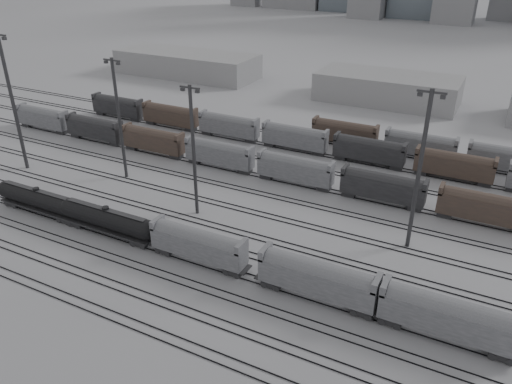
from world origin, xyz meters
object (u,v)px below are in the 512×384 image
at_px(tank_car_a, 38,199).
at_px(tank_car_b, 107,219).
at_px(hopper_car_c, 449,316).
at_px(light_mast_c, 193,149).
at_px(hopper_car_a, 198,243).
at_px(hopper_car_b, 318,277).
at_px(light_mast_a, 12,100).

relative_size(tank_car_a, tank_car_b, 0.97).
relative_size(hopper_car_c, light_mast_c, 0.70).
bearing_deg(hopper_car_a, hopper_car_c, 0.00).
xyz_separation_m(hopper_car_b, hopper_car_c, (16.17, 0.00, -0.01)).
bearing_deg(tank_car_a, hopper_car_b, 0.00).
bearing_deg(light_mast_a, hopper_car_c, -8.29).
bearing_deg(tank_car_b, light_mast_a, 159.60).
bearing_deg(tank_car_a, hopper_car_c, 0.00).
relative_size(hopper_car_b, light_mast_a, 0.58).
xyz_separation_m(light_mast_a, light_mast_c, (42.19, -0.03, -2.56)).
bearing_deg(hopper_car_a, tank_car_a, 180.00).
height_order(tank_car_a, light_mast_a, light_mast_a).
relative_size(hopper_car_a, light_mast_c, 0.66).
bearing_deg(hopper_car_c, tank_car_a, 180.00).
xyz_separation_m(tank_car_b, light_mast_c, (8.81, 12.38, 9.23)).
height_order(light_mast_a, light_mast_c, light_mast_a).
xyz_separation_m(tank_car_a, hopper_car_b, (51.11, 0.00, 0.85)).
height_order(tank_car_a, light_mast_c, light_mast_c).
bearing_deg(hopper_car_b, hopper_car_a, 180.00).
xyz_separation_m(tank_car_a, hopper_car_a, (32.74, 0.00, 0.66)).
distance_m(tank_car_a, hopper_car_c, 67.29).
bearing_deg(hopper_car_c, hopper_car_a, 180.00).
bearing_deg(light_mast_a, tank_car_a, -34.71).
xyz_separation_m(tank_car_a, hopper_car_c, (67.28, 0.00, 0.84)).
distance_m(tank_car_a, hopper_car_b, 51.12).
bearing_deg(tank_car_a, light_mast_c, 27.04).
distance_m(hopper_car_c, light_mast_a, 86.81).
xyz_separation_m(tank_car_b, hopper_car_b, (35.66, 0.00, 0.76)).
distance_m(light_mast_a, light_mast_c, 42.27).
distance_m(tank_car_a, hopper_car_a, 32.75).
bearing_deg(light_mast_c, hopper_car_b, -24.77).
height_order(tank_car_a, hopper_car_c, hopper_car_c).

